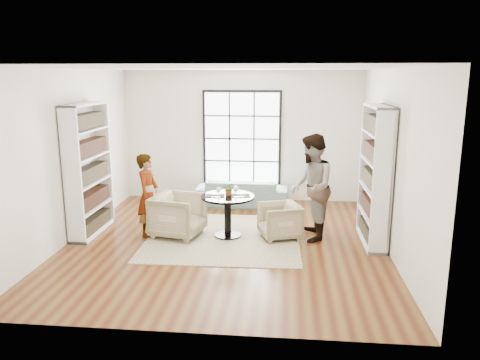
# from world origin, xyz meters

# --- Properties ---
(ground) EXTENTS (6.00, 6.00, 0.00)m
(ground) POSITION_xyz_m (0.00, 0.00, 0.00)
(ground) COLOR brown
(room_shell) EXTENTS (6.00, 6.01, 6.00)m
(room_shell) POSITION_xyz_m (0.00, 0.54, 1.26)
(room_shell) COLOR silver
(room_shell) RESTS_ON ground
(rug) EXTENTS (2.79, 2.79, 0.01)m
(rug) POSITION_xyz_m (-0.08, 0.26, 0.01)
(rug) COLOR #BEAE8E
(rug) RESTS_ON ground
(pedestal_table) EXTENTS (0.96, 0.96, 0.77)m
(pedestal_table) POSITION_xyz_m (-0.00, 0.31, 0.56)
(pedestal_table) COLOR black
(pedestal_table) RESTS_ON ground
(sofa) EXTENTS (2.04, 0.81, 0.59)m
(sofa) POSITION_xyz_m (0.05, 2.45, 0.30)
(sofa) COLOR #769D95
(sofa) RESTS_ON ground
(armchair_left) EXTENTS (1.01, 0.99, 0.78)m
(armchair_left) POSITION_xyz_m (-0.90, 0.25, 0.39)
(armchair_left) COLOR #C6B98E
(armchair_left) RESTS_ON ground
(armchair_right) EXTENTS (0.88, 0.87, 0.64)m
(armchair_right) POSITION_xyz_m (0.93, 0.34, 0.32)
(armchair_right) COLOR tan
(armchair_right) RESTS_ON ground
(person_left) EXTENTS (0.41, 0.58, 1.52)m
(person_left) POSITION_xyz_m (-1.45, 0.25, 0.76)
(person_left) COLOR gray
(person_left) RESTS_ON ground
(person_right) EXTENTS (0.75, 0.95, 1.90)m
(person_right) POSITION_xyz_m (1.48, 0.34, 0.95)
(person_right) COLOR gray
(person_right) RESTS_ON ground
(placemat_left) EXTENTS (0.37, 0.30, 0.01)m
(placemat_left) POSITION_xyz_m (-0.22, 0.26, 0.77)
(placemat_left) COLOR black
(placemat_left) RESTS_ON pedestal_table
(placemat_right) EXTENTS (0.37, 0.30, 0.01)m
(placemat_right) POSITION_xyz_m (0.23, 0.33, 0.77)
(placemat_right) COLOR black
(placemat_right) RESTS_ON pedestal_table
(cutlery_left) EXTENTS (0.17, 0.24, 0.01)m
(cutlery_left) POSITION_xyz_m (-0.22, 0.26, 0.78)
(cutlery_left) COLOR silver
(cutlery_left) RESTS_ON placemat_left
(cutlery_right) EXTENTS (0.17, 0.24, 0.01)m
(cutlery_right) POSITION_xyz_m (0.23, 0.33, 0.78)
(cutlery_right) COLOR silver
(cutlery_right) RESTS_ON placemat_right
(wine_glass_left) EXTENTS (0.09, 0.09, 0.19)m
(wine_glass_left) POSITION_xyz_m (-0.15, 0.15, 0.91)
(wine_glass_left) COLOR silver
(wine_glass_left) RESTS_ON pedestal_table
(wine_glass_right) EXTENTS (0.09, 0.09, 0.21)m
(wine_glass_right) POSITION_xyz_m (0.16, 0.21, 0.92)
(wine_glass_right) COLOR silver
(wine_glass_right) RESTS_ON pedestal_table
(flower_centerpiece) EXTENTS (0.24, 0.21, 0.23)m
(flower_centerpiece) POSITION_xyz_m (0.02, 0.35, 0.89)
(flower_centerpiece) COLOR gray
(flower_centerpiece) RESTS_ON pedestal_table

